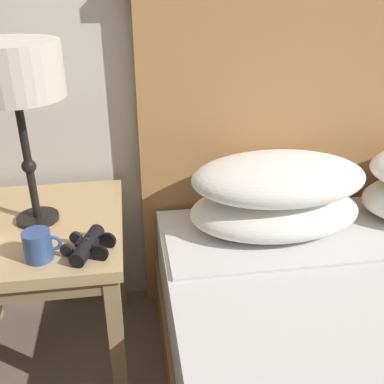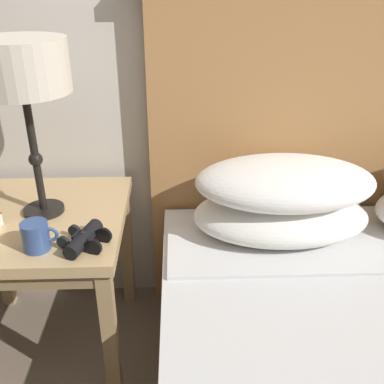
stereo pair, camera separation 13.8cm
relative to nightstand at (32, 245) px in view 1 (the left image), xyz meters
The scene contains 4 objects.
nightstand is the anchor object (origin of this frame).
table_lamp 0.53m from the nightstand, 41.81° to the left, with size 0.28×0.28×0.55m.
binoculars_pair 0.29m from the nightstand, 42.86° to the right, with size 0.15×0.16×0.05m.
coffee_mug 0.24m from the nightstand, 71.00° to the right, with size 0.10×0.08×0.08m.
Camera 1 is at (-0.21, -0.63, 1.28)m, focal length 42.00 mm.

